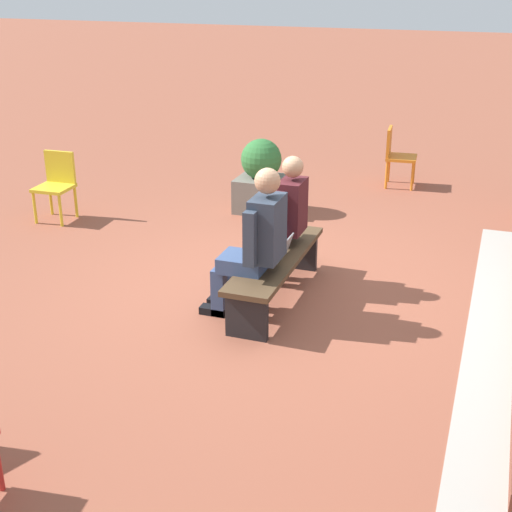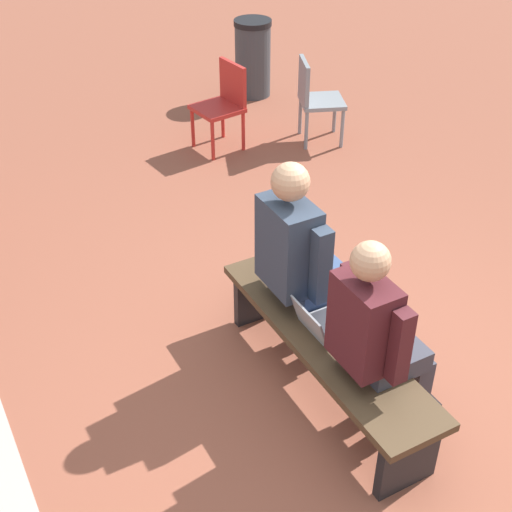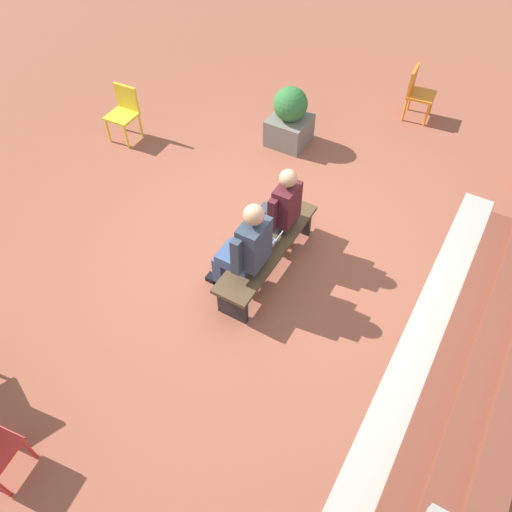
{
  "view_description": "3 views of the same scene",
  "coord_description": "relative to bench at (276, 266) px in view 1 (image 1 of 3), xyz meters",
  "views": [
    {
      "loc": [
        6.12,
        1.93,
        2.99
      ],
      "look_at": [
        0.67,
        0.01,
        0.61
      ],
      "focal_mm": 50.0,
      "sensor_mm": 36.0,
      "label": 1
    },
    {
      "loc": [
        -2.3,
        1.93,
        3.23
      ],
      "look_at": [
        0.57,
        0.35,
        0.92
      ],
      "focal_mm": 50.0,
      "sensor_mm": 36.0,
      "label": 2
    },
    {
      "loc": [
        3.75,
        1.93,
        4.78
      ],
      "look_at": [
        0.57,
        0.08,
        0.59
      ],
      "focal_mm": 35.0,
      "sensor_mm": 36.0,
      "label": 3
    }
  ],
  "objects": [
    {
      "name": "person_student",
      "position": [
        -0.37,
        -0.07,
        0.35
      ],
      "size": [
        0.53,
        0.67,
        1.32
      ],
      "color": "#383842",
      "rests_on": "ground"
    },
    {
      "name": "bench",
      "position": [
        0.0,
        0.0,
        0.0
      ],
      "size": [
        1.8,
        0.44,
        0.45
      ],
      "color": "#4C3823",
      "rests_on": "ground"
    },
    {
      "name": "ground_plane",
      "position": [
        -0.25,
        -0.06,
        -0.35
      ],
      "size": [
        60.0,
        60.0,
        0.0
      ],
      "primitive_type": "plane",
      "color": "brown"
    },
    {
      "name": "concrete_strip",
      "position": [
        0.0,
        1.97,
        -0.35
      ],
      "size": [
        5.38,
        0.4,
        0.01
      ],
      "primitive_type": "cube",
      "color": "#A8A399",
      "rests_on": "ground"
    },
    {
      "name": "laptop",
      "position": [
        0.04,
        0.01,
        0.15
      ],
      "size": [
        0.32,
        0.29,
        0.21
      ],
      "color": "#9EA0A5",
      "rests_on": "bench"
    },
    {
      "name": "planter",
      "position": [
        -2.48,
        -1.0,
        0.08
      ],
      "size": [
        0.6,
        0.6,
        0.94
      ],
      "color": "#6B665B",
      "rests_on": "ground"
    },
    {
      "name": "person_adult",
      "position": [
        0.39,
        -0.07,
        0.39
      ],
      "size": [
        0.58,
        0.73,
        1.4
      ],
      "color": "#384C75",
      "rests_on": "ground"
    },
    {
      "name": "plastic_chair_near_bench_left",
      "position": [
        -4.17,
        0.45,
        0.13
      ],
      "size": [
        0.45,
        0.45,
        0.84
      ],
      "color": "orange",
      "rests_on": "ground"
    },
    {
      "name": "plastic_chair_near_bench_right",
      "position": [
        -1.33,
        -3.3,
        0.13
      ],
      "size": [
        0.44,
        0.44,
        0.84
      ],
      "color": "gold",
      "rests_on": "ground"
    }
  ]
}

